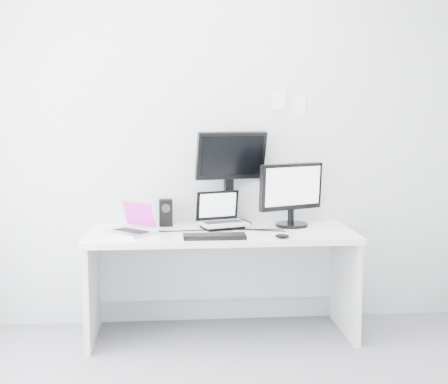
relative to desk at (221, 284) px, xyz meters
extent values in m
plane|color=silver|center=(0.00, 0.35, 0.99)|extent=(3.60, 0.00, 3.60)
cube|color=white|center=(0.00, 0.00, 0.00)|extent=(1.80, 0.70, 0.73)
cube|color=#B8B8BC|center=(-0.61, -0.04, 0.48)|extent=(0.38, 0.38, 0.23)
cube|color=black|center=(-0.37, 0.24, 0.46)|extent=(0.11, 0.11, 0.19)
cube|color=#BBBDC2|center=(0.02, 0.10, 0.50)|extent=(0.37, 0.33, 0.26)
cube|color=black|center=(0.09, 0.27, 0.71)|extent=(0.53, 0.29, 0.69)
cube|color=black|center=(0.51, 0.14, 0.60)|extent=(0.55, 0.42, 0.46)
cube|color=black|center=(-0.06, -0.24, 0.38)|extent=(0.40, 0.14, 0.03)
ellipsoid|color=black|center=(0.37, -0.28, 0.38)|extent=(0.10, 0.08, 0.03)
cube|color=white|center=(0.45, 0.34, 1.26)|extent=(0.10, 0.00, 0.14)
cube|color=white|center=(0.60, 0.34, 1.22)|extent=(0.09, 0.00, 0.13)
camera|label=1|loc=(-0.35, -4.14, 1.15)|focal=50.09mm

